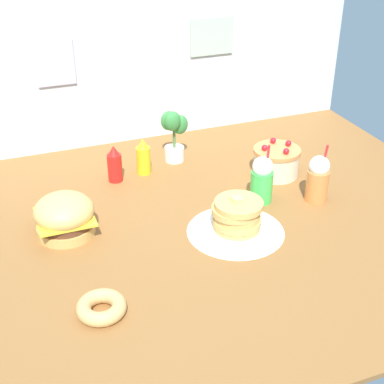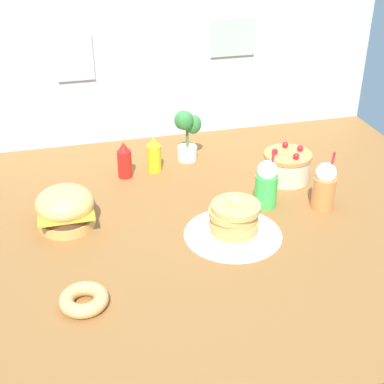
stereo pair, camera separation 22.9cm
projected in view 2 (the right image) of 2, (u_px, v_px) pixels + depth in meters
ground_plane at (204, 225)px, 2.33m from camera, size 2.41×1.87×0.02m
back_wall at (158, 53)px, 2.88m from camera, size 2.41×0.04×0.93m
doily_mat at (233, 234)px, 2.26m from camera, size 0.40×0.40×0.00m
burger at (65, 208)px, 2.28m from camera, size 0.24×0.24×0.17m
pancake_stack at (234, 221)px, 2.22m from camera, size 0.31×0.31×0.16m
layer_cake at (287, 166)px, 2.63m from camera, size 0.23×0.23×0.16m
ketchup_bottle at (124, 161)px, 2.65m from camera, size 0.07×0.07×0.18m
mustard_bottle at (154, 155)px, 2.70m from camera, size 0.07×0.07×0.18m
cream_soda_cup at (266, 184)px, 2.41m from camera, size 0.10×0.10×0.27m
orange_float_cup at (324, 186)px, 2.39m from camera, size 0.10×0.10×0.27m
donut_pink_glaze at (84, 299)px, 1.87m from camera, size 0.17×0.17×0.05m
potted_plant at (187, 133)px, 2.77m from camera, size 0.13×0.11×0.28m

